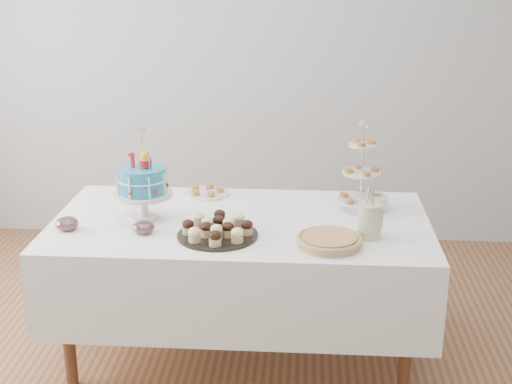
# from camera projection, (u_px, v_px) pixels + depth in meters

# --- Properties ---
(floor) EXTENTS (5.00, 5.00, 0.00)m
(floor) POSITION_uv_depth(u_px,v_px,m) (236.00, 384.00, 3.60)
(floor) COLOR brown
(floor) RESTS_ON ground
(walls) EXTENTS (5.04, 4.04, 2.70)m
(walls) POSITION_uv_depth(u_px,v_px,m) (234.00, 122.00, 3.17)
(walls) COLOR #A6A9AC
(walls) RESTS_ON floor
(table) EXTENTS (1.92, 1.02, 0.77)m
(table) POSITION_uv_depth(u_px,v_px,m) (241.00, 261.00, 3.71)
(table) COLOR white
(table) RESTS_ON floor
(birthday_cake) EXTENTS (0.30, 0.30, 0.47)m
(birthday_cake) POSITION_uv_depth(u_px,v_px,m) (143.00, 195.00, 3.62)
(birthday_cake) COLOR silver
(birthday_cake) RESTS_ON table
(cupcake_tray) EXTENTS (0.39, 0.39, 0.09)m
(cupcake_tray) POSITION_uv_depth(u_px,v_px,m) (217.00, 228.00, 3.41)
(cupcake_tray) COLOR black
(cupcake_tray) RESTS_ON table
(pie) EXTENTS (0.31, 0.31, 0.05)m
(pie) POSITION_uv_depth(u_px,v_px,m) (329.00, 240.00, 3.31)
(pie) COLOR tan
(pie) RESTS_ON table
(tiered_stand) EXTENTS (0.25, 0.25, 0.48)m
(tiered_stand) POSITION_uv_depth(u_px,v_px,m) (362.00, 173.00, 3.72)
(tiered_stand) COLOR silver
(tiered_stand) RESTS_ON table
(plate_stack) EXTENTS (0.19, 0.19, 0.08)m
(plate_stack) POSITION_uv_depth(u_px,v_px,m) (369.00, 203.00, 3.78)
(plate_stack) COLOR silver
(plate_stack) RESTS_ON table
(pastry_plate) EXTENTS (0.26, 0.26, 0.04)m
(pastry_plate) POSITION_uv_depth(u_px,v_px,m) (206.00, 192.00, 4.02)
(pastry_plate) COLOR silver
(pastry_plate) RESTS_ON table
(jam_bowl_a) EXTENTS (0.11, 0.11, 0.07)m
(jam_bowl_a) POSITION_uv_depth(u_px,v_px,m) (67.00, 224.00, 3.50)
(jam_bowl_a) COLOR silver
(jam_bowl_a) RESTS_ON table
(jam_bowl_b) EXTENTS (0.11, 0.11, 0.06)m
(jam_bowl_b) POSITION_uv_depth(u_px,v_px,m) (144.00, 227.00, 3.46)
(jam_bowl_b) COLOR silver
(jam_bowl_b) RESTS_ON table
(utensil_pitcher) EXTENTS (0.12, 0.11, 0.26)m
(utensil_pitcher) POSITION_uv_depth(u_px,v_px,m) (370.00, 219.00, 3.39)
(utensil_pitcher) COLOR beige
(utensil_pitcher) RESTS_ON table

